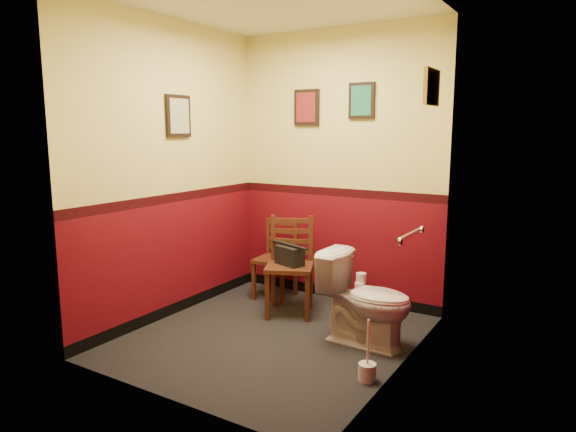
% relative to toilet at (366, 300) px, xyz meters
% --- Properties ---
extents(floor, '(2.20, 2.40, 0.00)m').
position_rel_toilet_xyz_m(floor, '(-0.72, -0.28, -0.37)').
color(floor, black).
rests_on(floor, ground).
extents(ceiling, '(2.20, 2.40, 0.00)m').
position_rel_toilet_xyz_m(ceiling, '(-0.72, -0.28, 2.33)').
color(ceiling, silver).
rests_on(ceiling, ground).
extents(wall_back, '(2.20, 0.00, 2.70)m').
position_rel_toilet_xyz_m(wall_back, '(-0.72, 0.92, 0.98)').
color(wall_back, '#5E0913').
rests_on(wall_back, ground).
extents(wall_front, '(2.20, 0.00, 2.70)m').
position_rel_toilet_xyz_m(wall_front, '(-0.72, -1.48, 0.98)').
color(wall_front, '#5E0913').
rests_on(wall_front, ground).
extents(wall_left, '(0.00, 2.40, 2.70)m').
position_rel_toilet_xyz_m(wall_left, '(-1.82, -0.28, 0.98)').
color(wall_left, '#5E0913').
rests_on(wall_left, ground).
extents(wall_right, '(0.00, 2.40, 2.70)m').
position_rel_toilet_xyz_m(wall_right, '(0.38, -0.28, 0.98)').
color(wall_right, '#5E0913').
rests_on(wall_right, ground).
extents(grab_bar, '(0.05, 0.56, 0.06)m').
position_rel_toilet_xyz_m(grab_bar, '(0.35, -0.03, 0.58)').
color(grab_bar, silver).
rests_on(grab_bar, wall_right).
extents(framed_print_back_a, '(0.28, 0.04, 0.36)m').
position_rel_toilet_xyz_m(framed_print_back_a, '(-1.07, 0.90, 1.58)').
color(framed_print_back_a, black).
rests_on(framed_print_back_a, wall_back).
extents(framed_print_back_b, '(0.26, 0.04, 0.34)m').
position_rel_toilet_xyz_m(framed_print_back_b, '(-0.47, 0.90, 1.63)').
color(framed_print_back_b, black).
rests_on(framed_print_back_b, wall_back).
extents(framed_print_left, '(0.04, 0.30, 0.38)m').
position_rel_toilet_xyz_m(framed_print_left, '(-1.80, -0.18, 1.48)').
color(framed_print_left, black).
rests_on(framed_print_left, wall_left).
extents(framed_print_right, '(0.04, 0.34, 0.28)m').
position_rel_toilet_xyz_m(framed_print_right, '(0.36, 0.32, 1.68)').
color(framed_print_right, olive).
rests_on(framed_print_right, wall_right).
extents(toilet, '(0.76, 0.44, 0.74)m').
position_rel_toilet_xyz_m(toilet, '(0.00, 0.00, 0.00)').
color(toilet, white).
rests_on(toilet, floor).
extents(toilet_brush, '(0.12, 0.12, 0.44)m').
position_rel_toilet_xyz_m(toilet_brush, '(0.26, -0.58, -0.30)').
color(toilet_brush, silver).
rests_on(toilet_brush, floor).
extents(chair_left, '(0.41, 0.41, 0.80)m').
position_rel_toilet_xyz_m(chair_left, '(-1.27, 0.64, 0.03)').
color(chair_left, '#412013').
rests_on(chair_left, floor).
extents(chair_right, '(0.57, 0.57, 0.92)m').
position_rel_toilet_xyz_m(chair_right, '(-0.90, 0.31, 0.09)').
color(chair_right, '#412013').
rests_on(chair_right, floor).
extents(handbag, '(0.31, 0.22, 0.20)m').
position_rel_toilet_xyz_m(handbag, '(-0.89, 0.27, 0.20)').
color(handbag, black).
rests_on(handbag, chair_right).
extents(tp_stack, '(0.21, 0.13, 0.36)m').
position_rel_toilet_xyz_m(tp_stack, '(-0.37, 0.74, -0.22)').
color(tp_stack, silver).
rests_on(tp_stack, floor).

